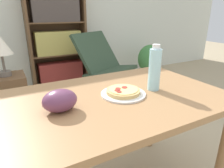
% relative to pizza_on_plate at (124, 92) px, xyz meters
% --- Properties ---
extents(wall_back, '(8.00, 0.05, 2.60)m').
position_rel_pizza_on_plate_xyz_m(wall_back, '(-0.00, 2.54, 0.55)').
color(wall_back, silver).
rests_on(wall_back, ground_plane).
extents(dining_table, '(1.19, 0.79, 0.74)m').
position_rel_pizza_on_plate_xyz_m(dining_table, '(-0.04, 0.01, -0.12)').
color(dining_table, '#A37549').
rests_on(dining_table, ground_plane).
extents(pizza_on_plate, '(0.25, 0.25, 0.04)m').
position_rel_pizza_on_plate_xyz_m(pizza_on_plate, '(0.00, 0.00, 0.00)').
color(pizza_on_plate, white).
rests_on(pizza_on_plate, dining_table).
extents(grape_bunch, '(0.16, 0.12, 0.10)m').
position_rel_pizza_on_plate_xyz_m(grape_bunch, '(-0.36, -0.03, 0.04)').
color(grape_bunch, '#6B3856').
rests_on(grape_bunch, dining_table).
extents(drink_bottle, '(0.07, 0.07, 0.27)m').
position_rel_pizza_on_plate_xyz_m(drink_bottle, '(0.19, -0.02, 0.11)').
color(drink_bottle, '#A3DBEA').
rests_on(drink_bottle, dining_table).
extents(lounge_chair_far, '(0.89, 0.97, 0.88)m').
position_rel_pizza_on_plate_xyz_m(lounge_chair_far, '(0.72, 1.68, -0.46)').
color(lounge_chair_far, slate).
rests_on(lounge_chair_far, ground_plane).
extents(bookshelf, '(0.89, 0.30, 1.53)m').
position_rel_pizza_on_plate_xyz_m(bookshelf, '(0.22, 2.36, -0.03)').
color(bookshelf, brown).
rests_on(bookshelf, ground_plane).
extents(side_table, '(0.34, 0.34, 0.58)m').
position_rel_pizza_on_plate_xyz_m(side_table, '(-0.58, 1.25, -0.46)').
color(side_table, brown).
rests_on(side_table, ground_plane).
extents(table_lamp, '(0.21, 0.21, 0.41)m').
position_rel_pizza_on_plate_xyz_m(table_lamp, '(-0.58, 1.25, 0.12)').
color(table_lamp, '#665B51').
rests_on(table_lamp, side_table).
extents(potted_plant_floor, '(0.44, 0.37, 0.61)m').
position_rel_pizza_on_plate_xyz_m(potted_plant_floor, '(1.77, 1.97, -0.44)').
color(potted_plant_floor, '#8E5B42').
rests_on(potted_plant_floor, ground_plane).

